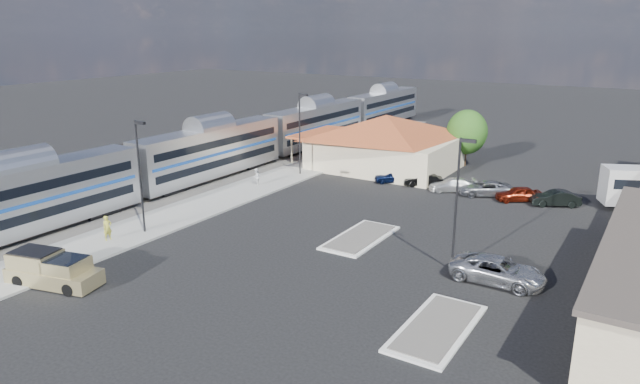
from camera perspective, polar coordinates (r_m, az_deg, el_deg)
The scene contains 22 objects.
ground at distance 44.50m, azimuth -1.73°, elevation -4.49°, with size 280.00×280.00×0.00m, color black.
railbed at distance 63.33m, azimuth -13.63°, elevation 1.37°, with size 16.00×100.00×0.12m, color #4C4944.
platform at distance 55.94m, azimuth -8.58°, elevation -0.25°, with size 5.50×92.00×0.18m, color gray.
passenger_train at distance 61.72m, azimuth -10.82°, elevation 3.84°, with size 3.00×104.00×5.55m.
freight_cars at distance 64.89m, azimuth -15.76°, elevation 3.26°, with size 2.80×46.00×4.00m.
station_depot at distance 66.06m, azimuth 6.54°, elevation 5.05°, with size 18.35×12.24×6.20m.
traffic_island_south at distance 44.16m, azimuth 4.06°, elevation -4.55°, with size 3.30×7.50×0.21m.
traffic_island_north at distance 32.15m, azimuth 11.62°, elevation -13.13°, with size 3.30×7.50×0.21m.
lamp_plat_s at distance 45.68m, azimuth -17.55°, elevation 2.30°, with size 1.08×0.25×9.00m.
lamp_plat_n at distance 61.90m, azimuth -1.98°, elevation 6.48°, with size 1.08×0.25×9.00m.
lamp_lot at distance 37.79m, azimuth 13.66°, elevation -0.18°, with size 1.08×0.25×9.00m.
tree_depot at distance 68.70m, azimuth 14.48°, elevation 5.82°, with size 4.71×4.71×6.63m.
pickup_truck at distance 39.80m, azimuth -25.09°, elevation -7.11°, with size 6.35×3.53×2.07m.
suv at distance 38.20m, azimuth 17.36°, elevation -7.50°, with size 2.73×5.93×1.65m, color #AFB1B7.
person_a at distance 45.92m, azimuth -20.49°, elevation -3.38°, with size 0.69×0.46×1.90m, color gold.
person_b at distance 58.58m, azimuth -6.40°, elevation 1.53°, with size 0.83×0.64×1.70m, color white.
parked_car_a at distance 60.31m, azimuth 7.34°, elevation 1.57°, with size 1.59×3.94×1.34m, color #0B163B.
parked_car_b at distance 59.38m, azimuth 10.26°, elevation 1.19°, with size 1.37×3.94×1.30m, color black.
parked_car_c at distance 58.05m, azimuth 13.08°, elevation 0.70°, with size 1.86×4.58×1.33m, color silver.
parked_car_d at distance 57.42m, azimuth 16.19°, elevation 0.36°, with size 2.37×5.14×1.43m, color gray.
parked_car_e at distance 56.41m, azimuth 19.21°, elevation -0.19°, with size 1.67×4.14×1.41m, color maroon.
parked_car_f at distance 56.14m, azimuth 22.45°, elevation -0.58°, with size 1.52×4.35×1.43m, color black.
Camera 1 is at (23.18, -34.64, 15.59)m, focal length 32.00 mm.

